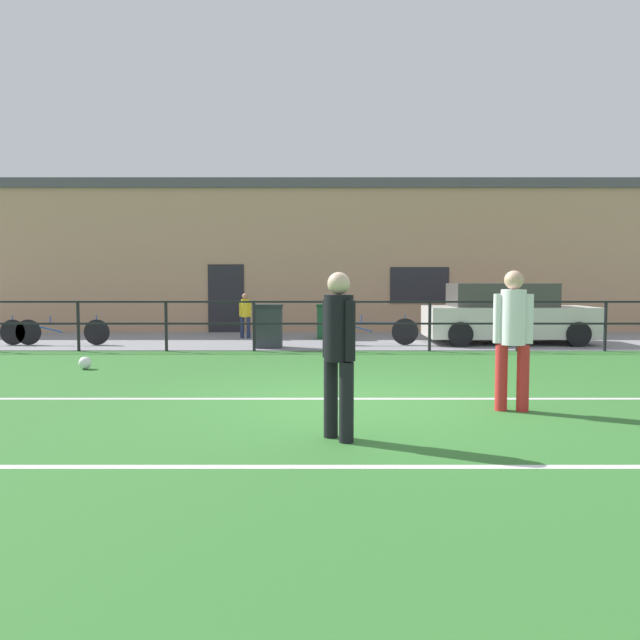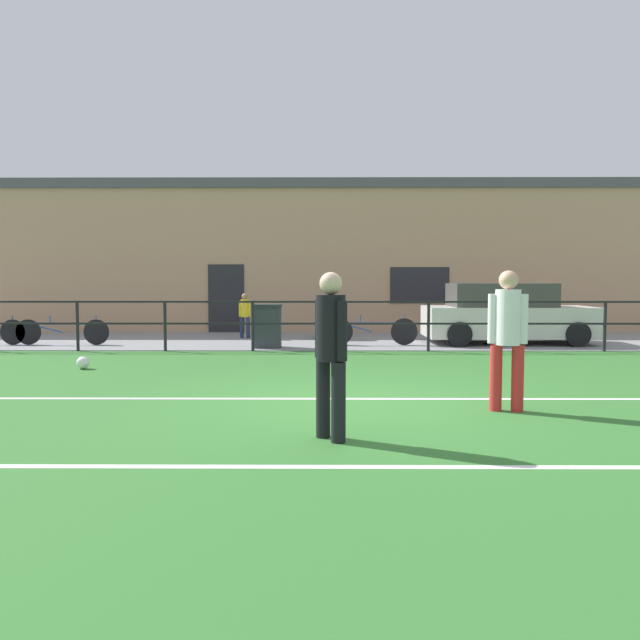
# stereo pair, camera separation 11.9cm
# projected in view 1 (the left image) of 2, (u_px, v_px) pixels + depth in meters

# --- Properties ---
(ground) EXTENTS (60.00, 44.00, 0.04)m
(ground) POSITION_uv_depth(u_px,v_px,m) (356.00, 405.00, 8.21)
(ground) COLOR #33702D
(field_line_touchline) EXTENTS (36.00, 0.11, 0.00)m
(field_line_touchline) POSITION_uv_depth(u_px,v_px,m) (354.00, 399.00, 8.51)
(field_line_touchline) COLOR white
(field_line_touchline) RESTS_ON ground
(field_line_hash) EXTENTS (36.00, 0.11, 0.00)m
(field_line_hash) POSITION_uv_depth(u_px,v_px,m) (375.00, 467.00, 5.41)
(field_line_hash) COLOR white
(field_line_hash) RESTS_ON ground
(pavement_strip) EXTENTS (48.00, 5.00, 0.02)m
(pavement_strip) POSITION_uv_depth(u_px,v_px,m) (336.00, 340.00, 16.69)
(pavement_strip) COLOR gray
(pavement_strip) RESTS_ON ground
(perimeter_fence) EXTENTS (36.07, 0.07, 1.15)m
(perimeter_fence) POSITION_uv_depth(u_px,v_px,m) (340.00, 319.00, 14.15)
(perimeter_fence) COLOR black
(perimeter_fence) RESTS_ON ground
(clubhouse_facade) EXTENTS (28.00, 2.56, 4.72)m
(clubhouse_facade) POSITION_uv_depth(u_px,v_px,m) (333.00, 257.00, 20.23)
(clubhouse_facade) COLOR tan
(clubhouse_facade) RESTS_ON ground
(player_goalkeeper) EXTENTS (0.32, 0.39, 1.70)m
(player_goalkeeper) POSITION_uv_depth(u_px,v_px,m) (337.00, 345.00, 6.27)
(player_goalkeeper) COLOR black
(player_goalkeeper) RESTS_ON ground
(player_striker) EXTENTS (0.47, 0.30, 1.74)m
(player_striker) POSITION_uv_depth(u_px,v_px,m) (511.00, 331.00, 7.68)
(player_striker) COLOR red
(player_striker) RESTS_ON ground
(soccer_ball_match) EXTENTS (0.23, 0.23, 0.23)m
(soccer_ball_match) POSITION_uv_depth(u_px,v_px,m) (83.00, 363.00, 11.31)
(soccer_ball_match) COLOR white
(soccer_ball_match) RESTS_ON ground
(spectator_child) EXTENTS (0.34, 0.22, 1.24)m
(spectator_child) POSITION_uv_depth(u_px,v_px,m) (243.00, 313.00, 17.12)
(spectator_child) COLOR #232D4C
(spectator_child) RESTS_ON pavement_strip
(parked_car_red) EXTENTS (4.17, 1.87, 1.52)m
(parked_car_red) POSITION_uv_depth(u_px,v_px,m) (504.00, 315.00, 15.81)
(parked_car_red) COLOR silver
(parked_car_red) RESTS_ON pavement_strip
(bicycle_parked_0) EXTENTS (2.25, 0.04, 0.75)m
(bicycle_parked_0) POSITION_uv_depth(u_px,v_px,m) (370.00, 331.00, 15.38)
(bicycle_parked_0) COLOR black
(bicycle_parked_0) RESTS_ON pavement_strip
(bicycle_parked_2) EXTENTS (2.32, 0.04, 0.73)m
(bicycle_parked_2) POSITION_uv_depth(u_px,v_px,m) (60.00, 332.00, 15.35)
(bicycle_parked_2) COLOR black
(bicycle_parked_2) RESTS_ON pavement_strip
(trash_bin_0) EXTENTS (0.64, 0.55, 1.03)m
(trash_bin_0) POSITION_uv_depth(u_px,v_px,m) (267.00, 326.00, 14.77)
(trash_bin_0) COLOR #33383D
(trash_bin_0) RESTS_ON pavement_strip
(trash_bin_1) EXTENTS (0.64, 0.54, 0.94)m
(trash_bin_1) POSITION_uv_depth(u_px,v_px,m) (326.00, 321.00, 17.03)
(trash_bin_1) COLOR #194C28
(trash_bin_1) RESTS_ON pavement_strip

